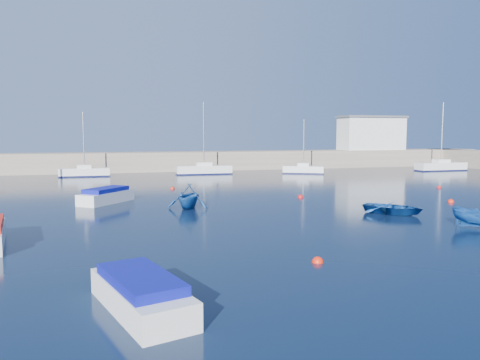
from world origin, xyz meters
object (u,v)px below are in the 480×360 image
object	(u,v)px
sailboat_8	(441,166)
motorboat_3	(141,293)
sailboat_6	(204,169)
sailboat_5	(85,172)
motorboat_1	(106,196)
harbor_office	(371,134)
dinghy_center	(393,208)
sailboat_7	(303,169)
dinghy_left	(189,196)

from	to	relation	value
sailboat_8	motorboat_3	distance (m)	60.31
sailboat_6	motorboat_3	size ratio (longest dim) A/B	1.87
sailboat_5	motorboat_1	bearing A→B (deg)	-173.11
harbor_office	sailboat_8	distance (m)	12.37
sailboat_8	dinghy_center	world-z (taller)	sailboat_8
harbor_office	sailboat_6	world-z (taller)	sailboat_6
sailboat_5	dinghy_center	distance (m)	38.60
sailboat_6	sailboat_8	xyz separation A→B (m)	(32.81, -3.64, 0.03)
sailboat_7	sailboat_8	bearing A→B (deg)	-63.41
motorboat_3	dinghy_center	size ratio (longest dim) A/B	1.32
sailboat_7	dinghy_left	size ratio (longest dim) A/B	2.18
sailboat_8	dinghy_center	xyz separation A→B (m)	(-27.60, -28.96, -0.25)
sailboat_5	dinghy_left	distance (m)	28.40
sailboat_7	motorboat_1	bearing A→B (deg)	157.56
harbor_office	sailboat_5	world-z (taller)	sailboat_5
harbor_office	sailboat_6	bearing A→B (deg)	-166.15
sailboat_6	motorboat_1	world-z (taller)	sailboat_6
motorboat_1	dinghy_center	world-z (taller)	motorboat_1
sailboat_8	sailboat_5	bearing A→B (deg)	84.70
sailboat_7	motorboat_3	world-z (taller)	sailboat_7
sailboat_8	sailboat_7	bearing A→B (deg)	87.69
sailboat_6	sailboat_7	world-z (taller)	sailboat_6
sailboat_6	sailboat_5	bearing A→B (deg)	89.53
motorboat_1	dinghy_center	size ratio (longest dim) A/B	1.25
dinghy_center	dinghy_left	size ratio (longest dim) A/B	1.16
sailboat_8	dinghy_center	size ratio (longest dim) A/B	2.56
sailboat_6	sailboat_8	world-z (taller)	sailboat_8
motorboat_1	dinghy_left	xyz separation A→B (m)	(5.35, -4.17, 0.30)
motorboat_1	harbor_office	bearing A→B (deg)	75.23
sailboat_6	sailboat_7	xyz separation A→B (m)	(12.41, -2.84, -0.06)
sailboat_8	motorboat_1	bearing A→B (deg)	112.72
sailboat_7	harbor_office	bearing A→B (deg)	-29.49
sailboat_7	sailboat_6	bearing A→B (deg)	105.90
dinghy_center	sailboat_8	bearing A→B (deg)	8.67
harbor_office	motorboat_1	distance (m)	50.28
motorboat_3	sailboat_7	bearing A→B (deg)	44.77
harbor_office	dinghy_left	bearing A→B (deg)	-136.19
sailboat_6	dinghy_center	size ratio (longest dim) A/B	2.46
sailboat_6	harbor_office	bearing A→B (deg)	-73.95
sailboat_6	sailboat_8	bearing A→B (deg)	-94.13
sailboat_8	motorboat_1	distance (m)	48.74
sailboat_7	dinghy_left	bearing A→B (deg)	170.00
sailboat_7	dinghy_left	xyz separation A→B (m)	(-19.18, -23.85, 0.29)
harbor_office	motorboat_3	size ratio (longest dim) A/B	2.06
harbor_office	motorboat_3	world-z (taller)	harbor_office
sailboat_7	motorboat_1	distance (m)	31.45
sailboat_5	sailboat_7	world-z (taller)	sailboat_5
sailboat_7	sailboat_8	distance (m)	20.42
sailboat_5	dinghy_left	xyz separation A→B (m)	(7.60, -27.36, 0.28)
motorboat_3	dinghy_left	distance (m)	18.57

